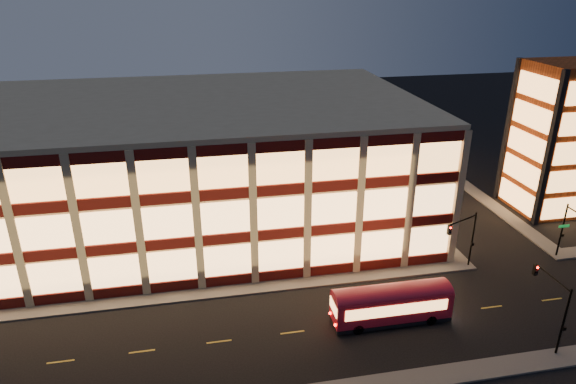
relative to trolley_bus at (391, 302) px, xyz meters
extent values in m
plane|color=black|center=(-12.43, 6.08, -1.87)|extent=(200.00, 200.00, 0.00)
cube|color=#514F4C|center=(-15.43, 7.08, -1.80)|extent=(54.00, 2.00, 0.15)
cube|color=#514F4C|center=(10.57, 23.08, -1.80)|extent=(2.00, 30.00, 0.15)
cube|color=#514F4C|center=(21.57, 23.08, -1.80)|extent=(2.00, 30.00, 0.15)
cube|color=tan|center=(-15.43, 23.08, 5.13)|extent=(50.00, 30.00, 14.00)
cube|color=tan|center=(-15.43, 23.08, 12.38)|extent=(50.40, 30.40, 0.50)
cube|color=#470C0A|center=(-15.43, 7.96, -1.22)|extent=(50.10, 0.25, 1.00)
cube|color=#EDA963|center=(-15.43, 7.98, 0.88)|extent=(49.00, 0.20, 3.00)
cube|color=#470C0A|center=(9.69, 23.08, -1.22)|extent=(0.25, 30.10, 1.00)
cube|color=#EDA963|center=(9.67, 23.08, 0.88)|extent=(0.20, 29.00, 3.00)
cube|color=#470C0A|center=(-15.43, 7.96, 3.18)|extent=(50.10, 0.25, 1.00)
cube|color=#EDA963|center=(-15.43, 7.98, 5.28)|extent=(49.00, 0.20, 3.00)
cube|color=#470C0A|center=(9.69, 23.08, 3.18)|extent=(0.25, 30.10, 1.00)
cube|color=#EDA963|center=(9.67, 23.08, 5.28)|extent=(0.20, 29.00, 3.00)
cube|color=#470C0A|center=(-15.43, 7.96, 7.58)|extent=(50.10, 0.25, 1.00)
cube|color=#EDA963|center=(-15.43, 7.98, 9.68)|extent=(49.00, 0.20, 3.00)
cube|color=#470C0A|center=(9.69, 23.08, 7.58)|extent=(0.25, 30.10, 1.00)
cube|color=#EDA963|center=(9.67, 23.08, 9.68)|extent=(0.20, 29.00, 3.00)
cube|color=#8C3814|center=(27.57, 18.08, 7.13)|extent=(8.00, 8.00, 18.00)
cube|color=black|center=(23.57, 14.08, 7.13)|extent=(0.60, 0.60, 18.00)
cube|color=black|center=(23.57, 22.08, 7.13)|extent=(0.60, 0.60, 18.00)
cube|color=black|center=(31.57, 22.08, 7.13)|extent=(0.60, 0.60, 18.00)
cube|color=#FFAA59|center=(27.57, 14.00, -0.07)|extent=(6.60, 0.16, 2.60)
cube|color=#FFAA59|center=(23.49, 18.08, -0.07)|extent=(0.16, 6.60, 2.60)
cube|color=#FFAA59|center=(27.57, 14.00, 3.33)|extent=(6.60, 0.16, 2.60)
cube|color=#FFAA59|center=(23.49, 18.08, 3.33)|extent=(0.16, 6.60, 2.60)
cube|color=#FFAA59|center=(23.49, 18.08, 6.73)|extent=(0.16, 6.60, 2.60)
cube|color=#FFAA59|center=(23.49, 18.08, 10.13)|extent=(0.16, 6.60, 2.60)
cube|color=#FFAA59|center=(23.49, 18.08, 13.53)|extent=(0.16, 6.60, 2.60)
cylinder|color=black|center=(11.07, 6.88, 1.13)|extent=(0.18, 0.18, 6.00)
cylinder|color=black|center=(9.32, 6.13, 3.83)|extent=(3.56, 1.63, 0.14)
cube|color=black|center=(7.57, 5.38, 3.33)|extent=(0.32, 0.32, 0.95)
sphere|color=#FF0C05|center=(7.57, 5.20, 3.63)|extent=(0.20, 0.20, 0.20)
cube|color=black|center=(11.07, 6.68, 0.73)|extent=(0.25, 0.18, 0.28)
cylinder|color=black|center=(21.07, 6.88, 1.13)|extent=(0.18, 0.18, 6.00)
cube|color=black|center=(21.07, 6.68, 0.73)|extent=(0.25, 0.18, 0.28)
cube|color=#0C7226|center=(21.07, 6.73, 1.73)|extent=(1.20, 0.06, 0.28)
cylinder|color=black|center=(11.07, -6.42, 1.13)|extent=(0.18, 0.18, 6.00)
cylinder|color=black|center=(11.07, -4.42, 3.83)|extent=(0.14, 4.00, 0.14)
cube|color=black|center=(11.07, -2.42, 3.33)|extent=(0.32, 0.32, 0.95)
sphere|color=#FF0C05|center=(11.07, -2.60, 3.63)|extent=(0.20, 0.20, 0.20)
cube|color=black|center=(11.07, -6.62, 0.73)|extent=(0.25, 0.18, 0.28)
cube|color=#9F081C|center=(0.00, 0.00, -0.18)|extent=(9.99, 2.53, 2.30)
cube|color=black|center=(0.00, 0.00, -1.52)|extent=(9.99, 2.53, 0.35)
cylinder|color=black|center=(-3.20, -1.09, -1.42)|extent=(0.90, 0.30, 0.90)
cylinder|color=black|center=(-3.19, 1.11, -1.42)|extent=(0.90, 0.30, 0.90)
cylinder|color=black|center=(3.19, -1.11, -1.42)|extent=(0.90, 0.30, 0.90)
cylinder|color=black|center=(3.20, 1.09, -1.42)|extent=(0.90, 0.30, 0.90)
cube|color=#FFAA59|center=(0.00, -1.28, 0.12)|extent=(8.78, 0.09, 1.00)
cube|color=#FFAA59|center=(0.00, 1.28, 0.12)|extent=(8.78, 0.09, 1.00)
camera|label=1|loc=(-15.37, -33.45, 25.29)|focal=32.00mm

